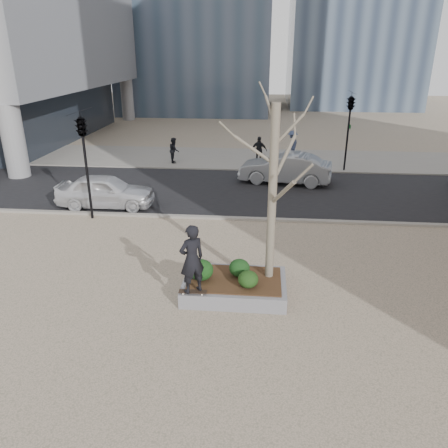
# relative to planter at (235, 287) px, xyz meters

# --- Properties ---
(ground) EXTENTS (120.00, 120.00, 0.00)m
(ground) POSITION_rel_planter_xyz_m (-1.00, 0.00, -0.23)
(ground) COLOR tan
(ground) RESTS_ON ground
(street) EXTENTS (60.00, 8.00, 0.02)m
(street) POSITION_rel_planter_xyz_m (-1.00, 10.00, -0.21)
(street) COLOR black
(street) RESTS_ON ground
(far_sidewalk) EXTENTS (60.00, 6.00, 0.02)m
(far_sidewalk) POSITION_rel_planter_xyz_m (-1.00, 17.00, -0.21)
(far_sidewalk) COLOR gray
(far_sidewalk) RESTS_ON ground
(planter) EXTENTS (3.00, 2.00, 0.45)m
(planter) POSITION_rel_planter_xyz_m (0.00, 0.00, 0.00)
(planter) COLOR gray
(planter) RESTS_ON ground
(planter_mulch) EXTENTS (2.70, 1.70, 0.04)m
(planter_mulch) POSITION_rel_planter_xyz_m (0.00, 0.00, 0.25)
(planter_mulch) COLOR #382314
(planter_mulch) RESTS_ON planter
(sycamore_tree) EXTENTS (2.80, 2.80, 6.60)m
(sycamore_tree) POSITION_rel_planter_xyz_m (1.00, 0.30, 3.56)
(sycamore_tree) COLOR gray
(sycamore_tree) RESTS_ON planter_mulch
(shrub_left) EXTENTS (0.72, 0.72, 0.61)m
(shrub_left) POSITION_rel_planter_xyz_m (-0.98, -0.11, 0.57)
(shrub_left) COLOR #113812
(shrub_left) RESTS_ON planter_mulch
(shrub_middle) EXTENTS (0.61, 0.61, 0.52)m
(shrub_middle) POSITION_rel_planter_xyz_m (0.12, 0.21, 0.52)
(shrub_middle) COLOR #133C17
(shrub_middle) RESTS_ON planter_mulch
(shrub_right) EXTENTS (0.58, 0.58, 0.49)m
(shrub_right) POSITION_rel_planter_xyz_m (0.41, -0.43, 0.51)
(shrub_right) COLOR #103311
(shrub_right) RESTS_ON planter_mulch
(skateboard) EXTENTS (0.78, 0.22, 0.08)m
(skateboard) POSITION_rel_planter_xyz_m (-1.10, -0.87, 0.26)
(skateboard) COLOR black
(skateboard) RESTS_ON planter
(skateboarder) EXTENTS (0.86, 0.81, 1.98)m
(skateboarder) POSITION_rel_planter_xyz_m (-1.10, -0.87, 1.29)
(skateboarder) COLOR black
(skateboarder) RESTS_ON skateboard
(police_car) EXTENTS (4.41, 1.88, 1.49)m
(police_car) POSITION_rel_planter_xyz_m (-6.36, 7.03, 0.54)
(police_car) COLOR silver
(police_car) RESTS_ON street
(car_silver) EXTENTS (5.05, 2.44, 1.60)m
(car_silver) POSITION_rel_planter_xyz_m (1.88, 11.62, 0.59)
(car_silver) COLOR gray
(car_silver) RESTS_ON street
(pedestrian_a) EXTENTS (0.74, 0.87, 1.56)m
(pedestrian_a) POSITION_rel_planter_xyz_m (-4.90, 15.49, 0.58)
(pedestrian_a) COLOR black
(pedestrian_a) RESTS_ON far_sidewalk
(pedestrian_b) EXTENTS (1.14, 1.35, 1.81)m
(pedestrian_b) POSITION_rel_planter_xyz_m (2.54, 17.32, 0.70)
(pedestrian_b) COLOR #394567
(pedestrian_b) RESTS_ON far_sidewalk
(pedestrian_c) EXTENTS (1.06, 0.62, 1.70)m
(pedestrian_c) POSITION_rel_planter_xyz_m (0.42, 15.62, 0.65)
(pedestrian_c) COLOR black
(pedestrian_c) RESTS_ON far_sidewalk
(traffic_light_near) EXTENTS (0.60, 2.48, 4.50)m
(traffic_light_near) POSITION_rel_planter_xyz_m (-6.50, 5.60, 2.02)
(traffic_light_near) COLOR black
(traffic_light_near) RESTS_ON ground
(traffic_light_far) EXTENTS (0.60, 2.48, 4.50)m
(traffic_light_far) POSITION_rel_planter_xyz_m (5.50, 14.60, 2.02)
(traffic_light_far) COLOR black
(traffic_light_far) RESTS_ON ground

